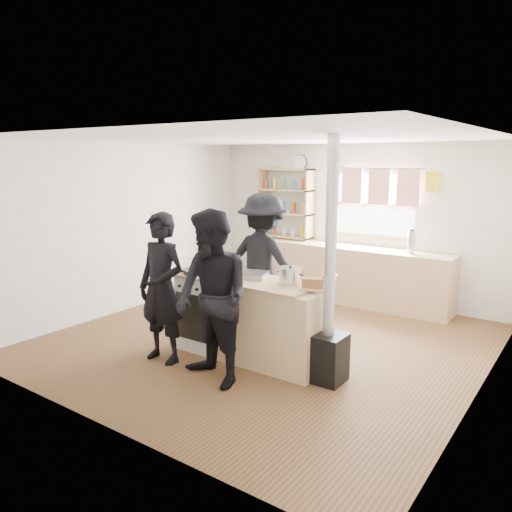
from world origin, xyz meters
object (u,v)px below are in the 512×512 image
at_px(thermos, 411,242).
at_px(bread_board, 313,285).
at_px(stockpot_counter, 290,275).
at_px(person_near_left, 162,288).
at_px(stockpot_stove, 219,265).
at_px(person_far, 263,262).
at_px(cooking_island, 250,319).
at_px(roast_tray, 252,274).
at_px(person_near_right, 212,299).
at_px(skillet_greens, 198,271).
at_px(flue_heater, 329,321).

distance_m(thermos, bread_board, 2.75).
xyz_separation_m(stockpot_counter, person_near_left, (-1.22, -0.74, -0.17)).
relative_size(stockpot_stove, person_far, 0.14).
xyz_separation_m(cooking_island, roast_tray, (-0.03, 0.08, 0.50)).
xyz_separation_m(thermos, stockpot_counter, (-0.44, -2.66, -0.05)).
relative_size(thermos, person_near_left, 0.20).
xyz_separation_m(cooking_island, person_far, (-0.45, 0.93, 0.45)).
bearing_deg(person_far, roast_tray, 116.45).
bearing_deg(person_near_right, person_far, 123.47).
bearing_deg(person_near_left, skillet_greens, 79.49).
bearing_deg(person_near_left, flue_heater, 16.79).
bearing_deg(cooking_island, stockpot_counter, 13.14).
bearing_deg(stockpot_counter, stockpot_stove, -178.13).
bearing_deg(person_near_right, thermos, 92.68).
bearing_deg(stockpot_counter, person_far, 138.19).
distance_m(roast_tray, bread_board, 0.82).
distance_m(cooking_island, bread_board, 0.94).
xyz_separation_m(flue_heater, person_near_right, (-0.93, -0.71, 0.25)).
bearing_deg(person_far, bread_board, 143.94).
bearing_deg(stockpot_counter, thermos, 80.57).
xyz_separation_m(skillet_greens, person_near_left, (-0.08, -0.51, -0.11)).
bearing_deg(skillet_greens, stockpot_stove, 48.40).
bearing_deg(skillet_greens, flue_heater, 2.59).
bearing_deg(person_near_right, roast_tray, 113.50).
bearing_deg(roast_tray, person_near_right, -82.33).
height_order(stockpot_counter, bread_board, stockpot_counter).
distance_m(bread_board, flue_heater, 0.41).
bearing_deg(roast_tray, stockpot_counter, 3.42).
height_order(roast_tray, person_near_left, person_near_left).
bearing_deg(stockpot_stove, cooking_island, -8.58).
xyz_separation_m(bread_board, person_near_left, (-1.55, -0.66, -0.13)).
distance_m(flue_heater, person_far, 1.78).
relative_size(stockpot_counter, flue_heater, 0.11).
bearing_deg(thermos, person_near_right, -103.14).
xyz_separation_m(stockpot_counter, person_far, (-0.92, 0.82, -0.10)).
height_order(cooking_island, skillet_greens, skillet_greens).
relative_size(cooking_island, person_near_right, 1.10).
xyz_separation_m(cooking_island, person_near_right, (0.08, -0.75, 0.43)).
relative_size(skillet_greens, person_near_left, 0.28).
distance_m(stockpot_stove, person_near_left, 0.77).
bearing_deg(skillet_greens, stockpot_counter, 11.14).
relative_size(thermos, bread_board, 0.99).
relative_size(thermos, stockpot_stove, 1.33).
height_order(stockpot_stove, person_near_left, person_near_left).
distance_m(thermos, cooking_island, 2.98).
relative_size(cooking_island, person_near_left, 1.16).
xyz_separation_m(roast_tray, person_near_right, (0.11, -0.83, -0.07)).
distance_m(skillet_greens, person_far, 1.07).
height_order(thermos, cooking_island, thermos).
xyz_separation_m(bread_board, person_near_right, (-0.70, -0.78, -0.09)).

